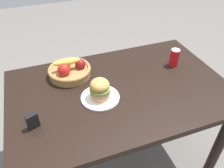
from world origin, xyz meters
The scene contains 7 objects.
ground_plane centered at (0.00, 0.00, 0.00)m, with size 8.00×8.00×0.00m, color slate.
dining_table centered at (0.00, 0.00, 0.65)m, with size 1.40×0.90×0.75m.
plate centered at (-0.15, -0.05, 0.76)m, with size 0.23×0.23×0.01m, color white.
sandwich centered at (-0.15, -0.05, 0.83)m, with size 0.13×0.13×0.13m.
soda_can centered at (0.47, 0.12, 0.81)m, with size 0.07×0.07×0.13m.
fruit_basket centered at (-0.27, 0.25, 0.79)m, with size 0.29×0.29×0.14m.
napkin_holder centered at (-0.55, -0.15, 0.80)m, with size 0.06×0.03×0.09m, color black.
Camera 1 is at (-0.43, -1.04, 1.68)m, focal length 36.56 mm.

